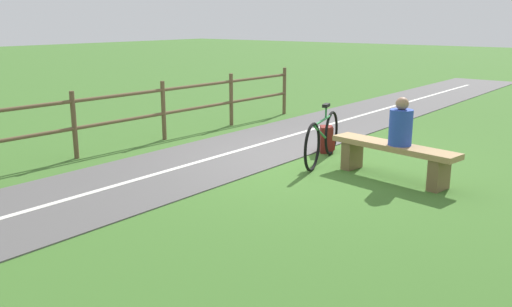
{
  "coord_description": "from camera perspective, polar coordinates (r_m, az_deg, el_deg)",
  "views": [
    {
      "loc": [
        -4.65,
        7.12,
        2.21
      ],
      "look_at": [
        -1.03,
        2.45,
        0.73
      ],
      "focal_mm": 37.82,
      "sensor_mm": 36.0,
      "label": 1
    }
  ],
  "objects": [
    {
      "name": "person_seated",
      "position": [
        7.73,
        15.06,
        2.93
      ],
      "size": [
        0.37,
        0.37,
        0.67
      ],
      "rotation": [
        0.0,
        0.0,
        -0.17
      ],
      "color": "#2847B7",
      "rests_on": "bench"
    },
    {
      "name": "bicycle",
      "position": [
        8.55,
        7.03,
        1.6
      ],
      "size": [
        0.52,
        1.78,
        0.91
      ],
      "rotation": [
        0.0,
        0.0,
        1.84
      ],
      "color": "black",
      "rests_on": "ground_plane"
    },
    {
      "name": "ground_plane",
      "position": [
        8.79,
        4.5,
        -0.6
      ],
      "size": [
        80.0,
        80.0,
        0.0
      ],
      "primitive_type": "plane",
      "color": "#3D6B28"
    },
    {
      "name": "paved_path",
      "position": [
        6.95,
        -22.75,
        -5.6
      ],
      "size": [
        2.68,
        36.03,
        0.02
      ],
      "primitive_type": "cube",
      "rotation": [
        0.0,
        0.0,
        -0.01
      ],
      "color": "#565454",
      "rests_on": "ground_plane"
    },
    {
      "name": "bench",
      "position": [
        7.87,
        14.31,
        -0.09
      ],
      "size": [
        1.95,
        0.69,
        0.5
      ],
      "rotation": [
        0.0,
        0.0,
        -0.17
      ],
      "color": "#A88456",
      "rests_on": "ground_plane"
    },
    {
      "name": "fence_roadside",
      "position": [
        9.66,
        -14.01,
        4.32
      ],
      "size": [
        0.48,
        9.38,
        1.1
      ],
      "rotation": [
        0.0,
        0.0,
        1.53
      ],
      "color": "brown",
      "rests_on": "ground_plane"
    },
    {
      "name": "path_centre_line",
      "position": [
        6.95,
        -22.76,
        -5.52
      ],
      "size": [
        0.53,
        32.0,
        0.0
      ],
      "primitive_type": "cube",
      "rotation": [
        0.0,
        0.0,
        -0.01
      ],
      "color": "silver",
      "rests_on": "paved_path"
    },
    {
      "name": "backpack",
      "position": [
        9.26,
        7.48,
        1.48
      ],
      "size": [
        0.34,
        0.36,
        0.45
      ],
      "rotation": [
        0.0,
        0.0,
        2.2
      ],
      "color": "maroon",
      "rests_on": "ground_plane"
    }
  ]
}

